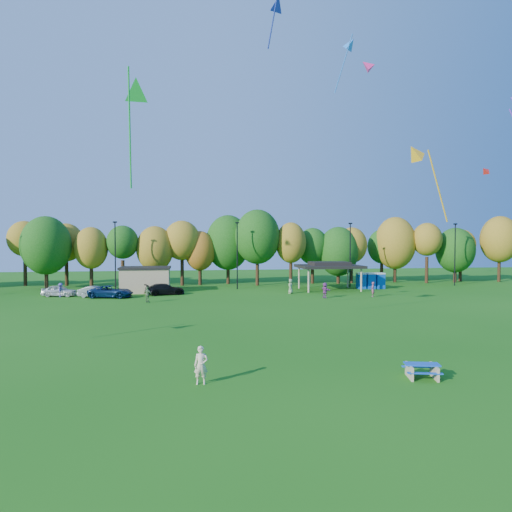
{
  "coord_description": "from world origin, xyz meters",
  "views": [
    {
      "loc": [
        -4.69,
        -21.45,
        6.65
      ],
      "look_at": [
        -0.55,
        6.0,
        5.68
      ],
      "focal_mm": 32.0,
      "sensor_mm": 36.0,
      "label": 1
    }
  ],
  "objects": [
    {
      "name": "car_b",
      "position": [
        -15.29,
        33.63,
        0.64
      ],
      "size": [
        4.03,
        1.85,
        1.28
      ],
      "primitive_type": "imported",
      "rotation": [
        0.0,
        0.0,
        1.44
      ],
      "color": "gray",
      "rests_on": "ground"
    },
    {
      "name": "car_a",
      "position": [
        -19.68,
        35.03,
        0.67
      ],
      "size": [
        4.14,
        2.16,
        1.35
      ],
      "primitive_type": "imported",
      "rotation": [
        0.0,
        0.0,
        1.42
      ],
      "color": "silver",
      "rests_on": "ground"
    },
    {
      "name": "far_person_4",
      "position": [
        -19.37,
        34.41,
        0.82
      ],
      "size": [
        0.66,
        1.09,
        1.64
      ],
      "primitive_type": "imported",
      "rotation": [
        0.0,
        0.0,
        1.62
      ],
      "color": "#52479D",
      "rests_on": "ground"
    },
    {
      "name": "kite_5",
      "position": [
        -7.85,
        8.56,
        16.25
      ],
      "size": [
        1.81,
        4.5,
        7.56
      ],
      "color": "green"
    },
    {
      "name": "utility_building",
      "position": [
        -10.0,
        38.0,
        1.64
      ],
      "size": [
        6.3,
        4.3,
        3.25
      ],
      "color": "tan",
      "rests_on": "ground"
    },
    {
      "name": "kite_flyer",
      "position": [
        -4.09,
        -0.48,
        0.88
      ],
      "size": [
        0.67,
        0.47,
        1.77
      ],
      "primitive_type": "imported",
      "rotation": [
        0.0,
        0.0,
        -0.07
      ],
      "color": "beige",
      "rests_on": "ground"
    },
    {
      "name": "ground",
      "position": [
        0.0,
        0.0,
        0.0
      ],
      "size": [
        160.0,
        160.0,
        0.0
      ],
      "primitive_type": "plane",
      "color": "#19600F",
      "rests_on": "ground"
    },
    {
      "name": "car_c",
      "position": [
        -13.46,
        32.93,
        0.7
      ],
      "size": [
        5.42,
        3.36,
        1.4
      ],
      "primitive_type": "imported",
      "rotation": [
        0.0,
        0.0,
        1.35
      ],
      "color": "#0D254E",
      "rests_on": "ground"
    },
    {
      "name": "picnic_table",
      "position": [
        6.46,
        -1.14,
        0.41
      ],
      "size": [
        1.9,
        1.69,
        0.71
      ],
      "rotation": [
        0.0,
        0.0,
        -0.24
      ],
      "color": "tan",
      "rests_on": "ground"
    },
    {
      "name": "far_person_0",
      "position": [
        8.0,
        33.78,
        0.92
      ],
      "size": [
        0.88,
        1.05,
        1.83
      ],
      "primitive_type": "imported",
      "rotation": [
        0.0,
        0.0,
        4.32
      ],
      "color": "gray",
      "rests_on": "ground"
    },
    {
      "name": "car_d",
      "position": [
        -7.43,
        34.78,
        0.69
      ],
      "size": [
        5.07,
        3.04,
        1.37
      ],
      "primitive_type": "imported",
      "rotation": [
        0.0,
        0.0,
        1.82
      ],
      "color": "black",
      "rests_on": "ground"
    },
    {
      "name": "far_person_5",
      "position": [
        10.94,
        28.98,
        0.89
      ],
      "size": [
        0.92,
        1.73,
        1.78
      ],
      "primitive_type": "imported",
      "rotation": [
        0.0,
        0.0,
        1.82
      ],
      "color": "#8B3A8B",
      "rests_on": "ground"
    },
    {
      "name": "pavilion",
      "position": [
        14.0,
        37.0,
        3.23
      ],
      "size": [
        8.2,
        6.2,
        3.77
      ],
      "color": "tan",
      "rests_on": "ground"
    },
    {
      "name": "far_person_2",
      "position": [
        16.8,
        29.18,
        0.88
      ],
      "size": [
        0.59,
        0.73,
        1.75
      ],
      "primitive_type": "imported",
      "rotation": [
        0.0,
        0.0,
        4.42
      ],
      "color": "#984761",
      "rests_on": "ground"
    },
    {
      "name": "far_person_1",
      "position": [
        -8.91,
        28.14,
        0.85
      ],
      "size": [
        1.07,
        0.87,
        1.71
      ],
      "primitive_type": "imported",
      "rotation": [
        0.0,
        0.0,
        2.61
      ],
      "color": "#567A4A",
      "rests_on": "ground"
    },
    {
      "name": "kite_2",
      "position": [
        12.13,
        20.11,
        23.16
      ],
      "size": [
        1.82,
        1.57,
        1.54
      ],
      "color": "#DF256E"
    },
    {
      "name": "kite_13",
      "position": [
        2.18,
        13.55,
        24.79
      ],
      "size": [
        1.79,
        2.8,
        4.51
      ],
      "color": "navy"
    },
    {
      "name": "kite_11",
      "position": [
        12.78,
        26.36,
        27.76
      ],
      "size": [
        3.08,
        3.27,
        6.43
      ],
      "color": "blue"
    },
    {
      "name": "tree_line",
      "position": [
        -1.03,
        45.51,
        5.91
      ],
      "size": [
        93.57,
        10.55,
        11.15
      ],
      "color": "black",
      "rests_on": "ground"
    },
    {
      "name": "lamp_posts",
      "position": [
        2.0,
        40.0,
        4.9
      ],
      "size": [
        64.5,
        0.25,
        9.09
      ],
      "color": "black",
      "rests_on": "ground"
    },
    {
      "name": "kite_8",
      "position": [
        27.9,
        24.8,
        14.35
      ],
      "size": [
        1.42,
        1.25,
        1.22
      ],
      "color": "red"
    },
    {
      "name": "kite_0",
      "position": [
        10.4,
        7.17,
        12.41
      ],
      "size": [
        3.27,
        1.53,
        5.42
      ],
      "color": "#FAAB1A"
    },
    {
      "name": "porta_potties",
      "position": [
        20.07,
        37.64,
        1.1
      ],
      "size": [
        3.75,
        1.39,
        2.18
      ],
      "color": "#0D4AB4",
      "rests_on": "ground"
    }
  ]
}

